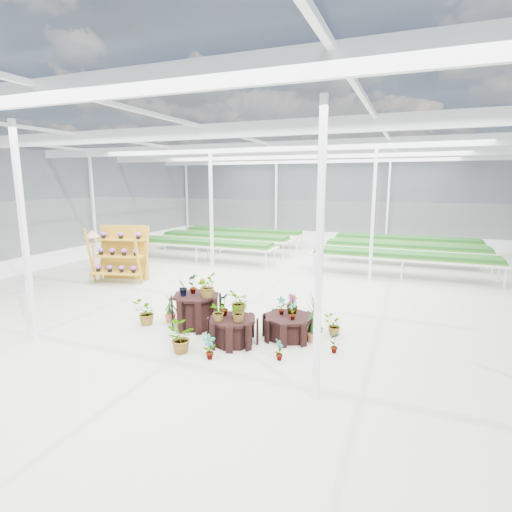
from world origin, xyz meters
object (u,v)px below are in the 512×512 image
(plinth_tall, at_px, (197,311))
(plinth_mid, at_px, (233,331))
(plinth_low, at_px, (289,327))
(shelf_rack, at_px, (119,254))
(bird_table, at_px, (94,253))

(plinth_tall, distance_m, plinth_mid, 1.35)
(plinth_low, height_order, shelf_rack, shelf_rack)
(plinth_tall, distance_m, bird_table, 6.66)
(plinth_tall, relative_size, plinth_low, 1.01)
(plinth_mid, bearing_deg, shelf_rack, 149.58)
(plinth_mid, xyz_separation_m, bird_table, (-7.10, 3.66, 0.56))
(shelf_rack, distance_m, bird_table, 1.42)
(plinth_tall, relative_size, shelf_rack, 0.59)
(plinth_tall, xyz_separation_m, shelf_rack, (-4.52, 2.76, 0.56))
(bird_table, bearing_deg, plinth_low, -35.38)
(plinth_low, height_order, bird_table, bird_table)
(plinth_low, relative_size, shelf_rack, 0.59)
(shelf_rack, xyz_separation_m, bird_table, (-1.38, 0.30, -0.11))
(bird_table, bearing_deg, plinth_mid, -42.58)
(shelf_rack, relative_size, bird_table, 1.13)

